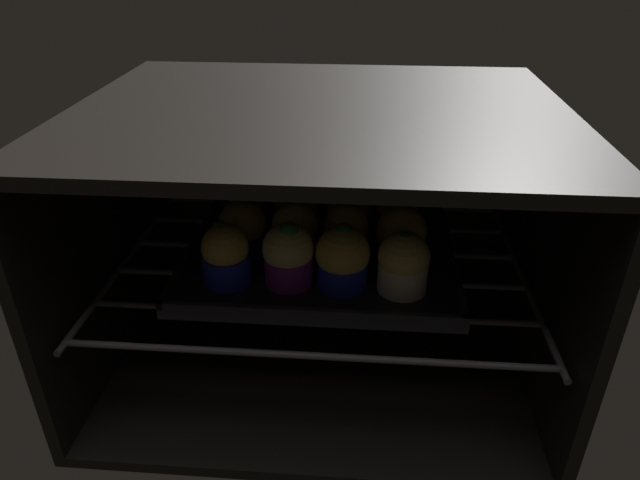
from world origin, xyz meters
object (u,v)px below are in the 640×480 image
(muffin_row0_col0, at_px, (226,255))
(baking_tray, at_px, (320,258))
(muffin_row0_col2, at_px, (343,258))
(muffin_row1_col1, at_px, (295,229))
(muffin_row2_col3, at_px, (397,211))
(muffin_row1_col3, at_px, (401,235))
(muffin_row0_col3, at_px, (403,264))
(muffin_row2_col0, at_px, (248,203))
(muffin_row0_col1, at_px, (288,255))
(muffin_row2_col2, at_px, (348,210))
(muffin_row1_col0, at_px, (243,228))
(muffin_row1_col2, at_px, (346,232))
(muffin_row2_col1, at_px, (297,206))

(muffin_row0_col0, bearing_deg, baking_tray, 33.29)
(muffin_row0_col2, distance_m, muffin_row1_col1, 0.10)
(baking_tray, xyz_separation_m, muffin_row0_col2, (0.03, -0.07, 0.04))
(muffin_row2_col3, bearing_deg, muffin_row1_col3, -87.73)
(muffin_row0_col3, height_order, muffin_row2_col0, muffin_row0_col3)
(muffin_row1_col3, height_order, muffin_row2_col0, muffin_row2_col0)
(muffin_row0_col0, xyz_separation_m, muffin_row0_col1, (0.08, 0.00, 0.00))
(baking_tray, distance_m, muffin_row1_col1, 0.05)
(muffin_row0_col3, bearing_deg, muffin_row1_col3, 89.42)
(muffin_row0_col3, bearing_deg, muffin_row0_col2, 176.66)
(muffin_row2_col2, bearing_deg, muffin_row1_col3, -44.85)
(baking_tray, distance_m, muffin_row1_col0, 0.11)
(muffin_row0_col1, distance_m, muffin_row2_col0, 0.16)
(muffin_row0_col3, bearing_deg, muffin_row2_col2, 116.23)
(baking_tray, height_order, muffin_row1_col2, muffin_row1_col2)
(muffin_row1_col1, height_order, muffin_row2_col3, same)
(muffin_row2_col3, bearing_deg, muffin_row0_col0, -146.47)
(muffin_row0_col2, xyz_separation_m, muffin_row0_col3, (0.07, -0.00, -0.00))
(muffin_row1_col1, bearing_deg, muffin_row2_col0, 137.75)
(muffin_row1_col0, bearing_deg, muffin_row2_col2, 26.18)
(muffin_row0_col1, height_order, muffin_row1_col0, muffin_row0_col1)
(muffin_row2_col1, bearing_deg, muffin_row0_col3, -44.81)
(muffin_row2_col3, bearing_deg, muffin_row1_col2, -135.88)
(muffin_row1_col1, bearing_deg, muffin_row0_col0, -135.01)
(muffin_row2_col0, xyz_separation_m, muffin_row2_col2, (0.15, -0.00, -0.00))
(muffin_row1_col1, relative_size, muffin_row2_col0, 0.97)
(muffin_row2_col1, bearing_deg, muffin_row0_col2, -62.82)
(muffin_row1_col2, xyz_separation_m, muffin_row2_col3, (0.07, 0.07, 0.00))
(muffin_row0_col2, bearing_deg, muffin_row2_col2, 89.11)
(muffin_row1_col2, distance_m, muffin_row2_col0, 0.16)
(muffin_row0_col3, bearing_deg, muffin_row1_col0, 160.23)
(muffin_row0_col0, distance_m, muffin_row2_col3, 0.26)
(muffin_row0_col2, bearing_deg, muffin_row0_col3, -3.34)
(muffin_row1_col3, bearing_deg, muffin_row2_col0, 160.76)
(baking_tray, height_order, muffin_row1_col1, muffin_row1_col1)
(muffin_row2_col2, bearing_deg, muffin_row0_col3, -63.77)
(muffin_row0_col1, distance_m, muffin_row2_col2, 0.15)
(muffin_row1_col2, xyz_separation_m, muffin_row2_col0, (-0.14, 0.07, 0.00))
(muffin_row2_col0, relative_size, muffin_row2_col2, 1.02)
(muffin_row2_col3, bearing_deg, muffin_row1_col1, -154.59)
(muffin_row2_col1, xyz_separation_m, muffin_row2_col3, (0.14, 0.00, -0.00))
(muffin_row0_col2, relative_size, muffin_row2_col0, 1.07)
(muffin_row0_col2, bearing_deg, baking_tray, 115.13)
(muffin_row1_col0, bearing_deg, muffin_row1_col2, 0.71)
(muffin_row0_col0, relative_size, muffin_row2_col1, 0.97)
(muffin_row0_col1, bearing_deg, muffin_row2_col1, 92.13)
(muffin_row1_col1, bearing_deg, baking_tray, -6.79)
(baking_tray, height_order, muffin_row0_col2, muffin_row0_col2)
(muffin_row0_col3, xyz_separation_m, muffin_row1_col2, (-0.07, 0.08, -0.00))
(muffin_row0_col2, height_order, muffin_row0_col3, muffin_row0_col2)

